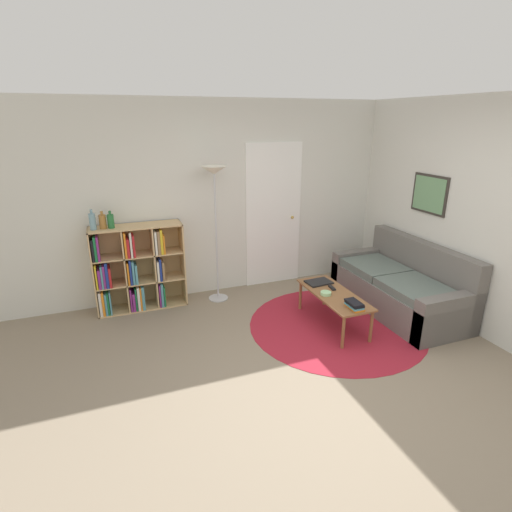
{
  "coord_description": "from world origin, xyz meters",
  "views": [
    {
      "loc": [
        -1.71,
        -2.69,
        2.35
      ],
      "look_at": [
        -0.18,
        1.36,
        0.85
      ],
      "focal_mm": 28.0,
      "sensor_mm": 36.0,
      "label": 1
    }
  ],
  "objects_px": {
    "laptop": "(319,282)",
    "bottle_right": "(111,221)",
    "floor_lamp": "(215,187)",
    "couch": "(402,288)",
    "coffee_table": "(334,297)",
    "bowl": "(326,293)",
    "bottle_left": "(93,221)",
    "bookshelf": "(135,270)",
    "bottle_middle": "(103,221)"
  },
  "relations": [
    {
      "from": "floor_lamp",
      "to": "bowl",
      "type": "height_order",
      "value": "floor_lamp"
    },
    {
      "from": "couch",
      "to": "bowl",
      "type": "distance_m",
      "value": 1.18
    },
    {
      "from": "laptop",
      "to": "bottle_middle",
      "type": "distance_m",
      "value": 2.72
    },
    {
      "from": "floor_lamp",
      "to": "couch",
      "type": "height_order",
      "value": "floor_lamp"
    },
    {
      "from": "floor_lamp",
      "to": "bottle_middle",
      "type": "height_order",
      "value": "floor_lamp"
    },
    {
      "from": "bowl",
      "to": "bookshelf",
      "type": "bearing_deg",
      "value": 147.49
    },
    {
      "from": "bottle_middle",
      "to": "bowl",
      "type": "bearing_deg",
      "value": -28.76
    },
    {
      "from": "coffee_table",
      "to": "bottle_left",
      "type": "distance_m",
      "value": 2.97
    },
    {
      "from": "coffee_table",
      "to": "bottle_middle",
      "type": "xyz_separation_m",
      "value": [
        -2.44,
        1.29,
        0.83
      ]
    },
    {
      "from": "laptop",
      "to": "bottle_right",
      "type": "height_order",
      "value": "bottle_right"
    },
    {
      "from": "floor_lamp",
      "to": "laptop",
      "type": "distance_m",
      "value": 1.76
    },
    {
      "from": "bookshelf",
      "to": "bottle_left",
      "type": "bearing_deg",
      "value": -175.98
    },
    {
      "from": "couch",
      "to": "coffee_table",
      "type": "xyz_separation_m",
      "value": [
        -1.06,
        -0.07,
        0.08
      ]
    },
    {
      "from": "coffee_table",
      "to": "bottle_left",
      "type": "height_order",
      "value": "bottle_left"
    },
    {
      "from": "bookshelf",
      "to": "coffee_table",
      "type": "xyz_separation_m",
      "value": [
        2.14,
        -1.3,
        -0.16
      ]
    },
    {
      "from": "bottle_left",
      "to": "bottle_right",
      "type": "height_order",
      "value": "bottle_left"
    },
    {
      "from": "coffee_table",
      "to": "bottle_middle",
      "type": "relative_size",
      "value": 5.15
    },
    {
      "from": "floor_lamp",
      "to": "coffee_table",
      "type": "distance_m",
      "value": 1.99
    },
    {
      "from": "bowl",
      "to": "bottle_right",
      "type": "relative_size",
      "value": 0.59
    },
    {
      "from": "couch",
      "to": "laptop",
      "type": "bearing_deg",
      "value": 165.85
    },
    {
      "from": "bowl",
      "to": "bottle_right",
      "type": "xyz_separation_m",
      "value": [
        -2.24,
        1.27,
        0.77
      ]
    },
    {
      "from": "laptop",
      "to": "bottle_right",
      "type": "xyz_separation_m",
      "value": [
        -2.34,
        0.93,
        0.77
      ]
    },
    {
      "from": "couch",
      "to": "bottle_right",
      "type": "xyz_separation_m",
      "value": [
        -3.41,
        1.2,
        0.9
      ]
    },
    {
      "from": "floor_lamp",
      "to": "coffee_table",
      "type": "height_order",
      "value": "floor_lamp"
    },
    {
      "from": "bookshelf",
      "to": "bottle_middle",
      "type": "xyz_separation_m",
      "value": [
        -0.3,
        -0.01,
        0.66
      ]
    },
    {
      "from": "floor_lamp",
      "to": "bottle_middle",
      "type": "distance_m",
      "value": 1.41
    },
    {
      "from": "coffee_table",
      "to": "bottle_left",
      "type": "xyz_separation_m",
      "value": [
        -2.55,
        1.27,
        0.84
      ]
    },
    {
      "from": "floor_lamp",
      "to": "bottle_right",
      "type": "relative_size",
      "value": 8.49
    },
    {
      "from": "bottle_middle",
      "to": "bottle_left",
      "type": "bearing_deg",
      "value": -171.32
    },
    {
      "from": "bowl",
      "to": "bottle_middle",
      "type": "relative_size",
      "value": 0.59
    },
    {
      "from": "bookshelf",
      "to": "bowl",
      "type": "relative_size",
      "value": 8.91
    },
    {
      "from": "floor_lamp",
      "to": "laptop",
      "type": "relative_size",
      "value": 5.57
    },
    {
      "from": "bottle_middle",
      "to": "laptop",
      "type": "bearing_deg",
      "value": -21.18
    },
    {
      "from": "bookshelf",
      "to": "couch",
      "type": "relative_size",
      "value": 0.61
    },
    {
      "from": "bowl",
      "to": "bottle_middle",
      "type": "height_order",
      "value": "bottle_middle"
    },
    {
      "from": "bowl",
      "to": "bottle_right",
      "type": "distance_m",
      "value": 2.69
    },
    {
      "from": "floor_lamp",
      "to": "couch",
      "type": "xyz_separation_m",
      "value": [
        2.14,
        -1.11,
        -1.25
      ]
    },
    {
      "from": "bookshelf",
      "to": "bottle_left",
      "type": "relative_size",
      "value": 4.56
    },
    {
      "from": "bookshelf",
      "to": "bottle_right",
      "type": "xyz_separation_m",
      "value": [
        -0.21,
        -0.02,
        0.66
      ]
    },
    {
      "from": "bottle_middle",
      "to": "bottle_right",
      "type": "relative_size",
      "value": 1.0
    },
    {
      "from": "bottle_left",
      "to": "bottle_right",
      "type": "bearing_deg",
      "value": 2.07
    },
    {
      "from": "bowl",
      "to": "bottle_middle",
      "type": "xyz_separation_m",
      "value": [
        -2.33,
        1.28,
        0.77
      ]
    },
    {
      "from": "coffee_table",
      "to": "laptop",
      "type": "xyz_separation_m",
      "value": [
        -0.01,
        0.34,
        0.05
      ]
    },
    {
      "from": "bottle_right",
      "to": "bottle_left",
      "type": "bearing_deg",
      "value": -177.93
    },
    {
      "from": "coffee_table",
      "to": "bottle_left",
      "type": "relative_size",
      "value": 4.44
    },
    {
      "from": "laptop",
      "to": "bottle_right",
      "type": "distance_m",
      "value": 2.64
    },
    {
      "from": "bowl",
      "to": "coffee_table",
      "type": "bearing_deg",
      "value": -2.35
    },
    {
      "from": "couch",
      "to": "coffee_table",
      "type": "relative_size",
      "value": 1.69
    },
    {
      "from": "coffee_table",
      "to": "bottle_right",
      "type": "height_order",
      "value": "bottle_right"
    },
    {
      "from": "laptop",
      "to": "bottle_left",
      "type": "relative_size",
      "value": 1.31
    }
  ]
}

